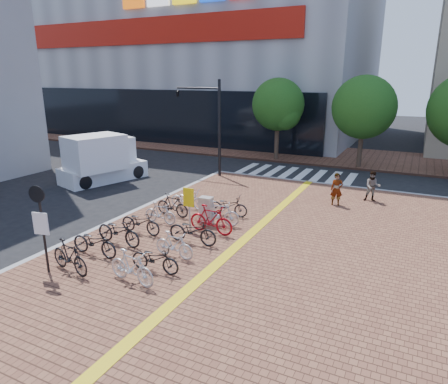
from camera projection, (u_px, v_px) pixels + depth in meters
The scene contains 29 objects.
ground at pixel (169, 256), 14.34m from camera, with size 120.00×120.00×0.00m, color black.
sidewalk at pixel (155, 367), 8.74m from camera, with size 14.00×34.00×0.15m, color brown.
tactile_strip at pixel (119, 351), 9.14m from camera, with size 0.40×34.00×0.01m, color gold.
kerb_north at pixel (326, 185), 23.37m from camera, with size 14.00×0.25×0.15m, color gray.
far_sidewalk at pixel (314, 154), 32.40m from camera, with size 70.00×8.00×0.15m, color brown.
department_store at pixel (204, 4), 44.71m from camera, with size 36.00×24.27×28.00m.
crosswalk at pixel (295, 174), 26.18m from camera, with size 7.50×4.00×0.01m.
street_trees at pixel (380, 109), 26.08m from camera, with size 16.20×4.60×6.35m.
bike_0 at pixel (69, 256), 12.68m from camera, with size 0.51×1.81×1.09m, color black.
bike_1 at pixel (94, 242), 13.89m from camera, with size 0.67×1.92×1.01m, color black.
bike_2 at pixel (119, 231), 14.80m from camera, with size 0.70×2.02×1.06m, color black.
bike_3 at pixel (141, 222), 15.85m from camera, with size 0.64×1.84×0.97m, color black.
bike_4 at pixel (160, 213), 16.92m from camera, with size 0.44×1.55×0.93m, color #BAB9BE.
bike_5 at pixel (172, 205), 17.83m from camera, with size 0.48×1.71×1.03m, color black.
bike_6 at pixel (188, 199), 18.85m from camera, with size 0.61×1.76×0.93m, color white.
bike_7 at pixel (132, 267), 12.00m from camera, with size 0.50×1.76×1.06m, color silver.
bike_8 at pixel (155, 259), 12.74m from camera, with size 0.60×1.73×0.91m, color black.
bike_9 at pixel (174, 245), 13.74m from camera, with size 0.44×1.55×0.93m, color silver.
bike_10 at pixel (193, 230), 14.89m from camera, with size 0.69×1.97×1.03m, color black.
bike_11 at pixel (211, 219), 15.84m from camera, with size 0.54×1.93×1.16m, color #9F0B16.
bike_12 at pixel (219, 213), 16.70m from camera, with size 0.50×1.76×1.06m, color silver.
bike_13 at pixel (228, 206), 17.88m from camera, with size 0.63×1.80×0.95m, color black.
pedestrian_a at pixel (337, 189), 19.27m from camera, with size 0.58×0.38×1.58m, color gray.
pedestrian_b at pixel (373, 186), 19.88m from camera, with size 0.75×0.58×1.53m, color #505465.
utility_box at pixel (206, 210), 16.87m from camera, with size 0.54×0.39×1.18m, color silver.
yellow_sign at pixel (189, 201), 16.00m from camera, with size 0.48×0.11×1.78m.
notice_sign at pixel (41, 219), 12.31m from camera, with size 0.53×0.18×2.89m.
traffic_light_pole at pixel (200, 109), 24.68m from camera, with size 3.16×1.22×5.88m.
box_truck at pixel (101, 159), 24.19m from camera, with size 3.54×5.43×2.91m.
Camera 1 is at (7.59, -10.89, 6.22)m, focal length 32.00 mm.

